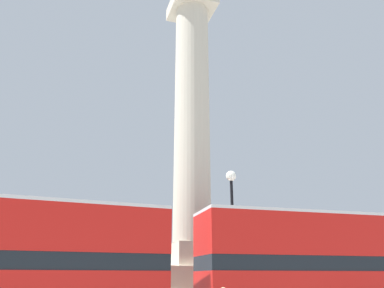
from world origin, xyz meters
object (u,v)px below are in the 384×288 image
(street_lamp, at_px, (233,223))
(monument_column, at_px, (192,164))
(bus_b, at_px, (330,264))
(equestrian_statue, at_px, (344,284))

(street_lamp, bearing_deg, monument_column, 102.47)
(monument_column, distance_m, bus_b, 9.34)
(bus_b, relative_size, street_lamp, 1.62)
(bus_b, bearing_deg, street_lamp, 141.17)
(monument_column, xyz_separation_m, street_lamp, (0.80, -3.61, -3.82))
(bus_b, distance_m, street_lamp, 4.49)
(street_lamp, bearing_deg, equestrian_statue, 32.10)
(bus_b, bearing_deg, monument_column, 124.43)
(equestrian_statue, xyz_separation_m, street_lamp, (-12.08, -7.58, 2.82))
(monument_column, distance_m, equestrian_statue, 15.02)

